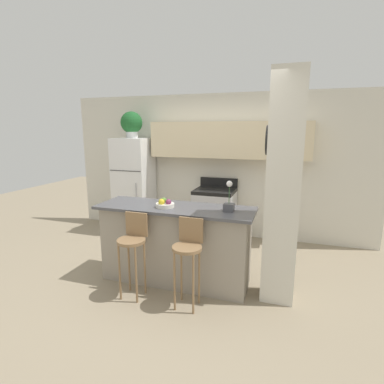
% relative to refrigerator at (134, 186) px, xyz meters
% --- Properties ---
extents(ground_plane, '(14.00, 14.00, 0.00)m').
position_rel_refrigerator_xyz_m(ground_plane, '(1.47, -1.62, -0.89)').
color(ground_plane, gray).
extents(wall_back, '(5.60, 0.38, 2.55)m').
position_rel_refrigerator_xyz_m(wall_back, '(1.58, 0.29, 0.58)').
color(wall_back, silver).
rests_on(wall_back, ground_plane).
extents(pillar_right, '(0.38, 0.32, 2.55)m').
position_rel_refrigerator_xyz_m(pillar_right, '(2.73, -1.62, 0.39)').
color(pillar_right, silver).
rests_on(pillar_right, ground_plane).
extents(counter_bar, '(1.97, 0.65, 0.99)m').
position_rel_refrigerator_xyz_m(counter_bar, '(1.47, -1.62, -0.39)').
color(counter_bar, gray).
rests_on(counter_bar, ground_plane).
extents(refrigerator, '(0.65, 0.62, 1.77)m').
position_rel_refrigerator_xyz_m(refrigerator, '(0.00, 0.00, 0.00)').
color(refrigerator, white).
rests_on(refrigerator, ground_plane).
extents(stove_range, '(0.68, 0.61, 1.07)m').
position_rel_refrigerator_xyz_m(stove_range, '(1.58, 0.01, -0.43)').
color(stove_range, silver).
rests_on(stove_range, ground_plane).
extents(bar_stool_left, '(0.32, 0.32, 0.99)m').
position_rel_refrigerator_xyz_m(bar_stool_left, '(1.13, -2.09, -0.23)').
color(bar_stool_left, olive).
rests_on(bar_stool_left, ground_plane).
extents(bar_stool_right, '(0.32, 0.32, 0.99)m').
position_rel_refrigerator_xyz_m(bar_stool_right, '(1.80, -2.09, -0.23)').
color(bar_stool_right, olive).
rests_on(bar_stool_right, ground_plane).
extents(potted_plant_on_fridge, '(0.40, 0.40, 0.48)m').
position_rel_refrigerator_xyz_m(potted_plant_on_fridge, '(-0.00, 0.00, 1.15)').
color(potted_plant_on_fridge, silver).
rests_on(potted_plant_on_fridge, refrigerator).
extents(orchid_vase, '(0.12, 0.12, 0.36)m').
position_rel_refrigerator_xyz_m(orchid_vase, '(2.14, -1.61, 0.21)').
color(orchid_vase, '#4C4C51').
rests_on(orchid_vase, counter_bar).
extents(fruit_bowl, '(0.23, 0.23, 0.11)m').
position_rel_refrigerator_xyz_m(fruit_bowl, '(1.37, -1.69, 0.15)').
color(fruit_bowl, silver).
rests_on(fruit_bowl, counter_bar).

